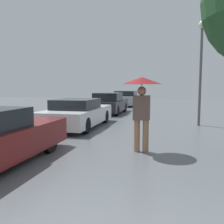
{
  "coord_description": "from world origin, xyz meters",
  "views": [
    {
      "loc": [
        0.48,
        -1.39,
        1.7
      ],
      "look_at": [
        -1.03,
        4.89,
        1.01
      ],
      "focal_mm": 40.0,
      "sensor_mm": 36.0,
      "label": 1
    }
  ],
  "objects_px": {
    "parked_car_third": "(108,104)",
    "parked_car_farthest": "(126,99)",
    "pedestrian": "(142,94)",
    "street_lamp": "(201,58)",
    "parked_car_second": "(78,114)"
  },
  "relations": [
    {
      "from": "pedestrian",
      "to": "parked_car_farthest",
      "type": "height_order",
      "value": "pedestrian"
    },
    {
      "from": "parked_car_second",
      "to": "parked_car_farthest",
      "type": "height_order",
      "value": "parked_car_farthest"
    },
    {
      "from": "parked_car_third",
      "to": "street_lamp",
      "type": "xyz_separation_m",
      "value": [
        4.92,
        -3.7,
        2.25
      ]
    },
    {
      "from": "pedestrian",
      "to": "street_lamp",
      "type": "bearing_deg",
      "value": 68.72
    },
    {
      "from": "pedestrian",
      "to": "parked_car_farthest",
      "type": "relative_size",
      "value": 0.43
    },
    {
      "from": "parked_car_third",
      "to": "parked_car_second",
      "type": "bearing_deg",
      "value": -89.66
    },
    {
      "from": "parked_car_third",
      "to": "parked_car_farthest",
      "type": "height_order",
      "value": "parked_car_third"
    },
    {
      "from": "pedestrian",
      "to": "parked_car_third",
      "type": "distance_m",
      "value": 9.09
    },
    {
      "from": "pedestrian",
      "to": "street_lamp",
      "type": "relative_size",
      "value": 0.44
    },
    {
      "from": "parked_car_second",
      "to": "street_lamp",
      "type": "xyz_separation_m",
      "value": [
        4.89,
        1.52,
        2.28
      ]
    },
    {
      "from": "pedestrian",
      "to": "parked_car_third",
      "type": "relative_size",
      "value": 0.5
    },
    {
      "from": "parked_car_farthest",
      "to": "street_lamp",
      "type": "distance_m",
      "value": 11.16
    },
    {
      "from": "parked_car_second",
      "to": "street_lamp",
      "type": "distance_m",
      "value": 5.6
    },
    {
      "from": "parked_car_farthest",
      "to": "street_lamp",
      "type": "height_order",
      "value": "street_lamp"
    },
    {
      "from": "parked_car_farthest",
      "to": "parked_car_second",
      "type": "bearing_deg",
      "value": -89.9
    }
  ]
}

